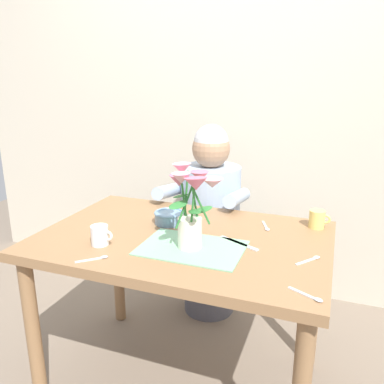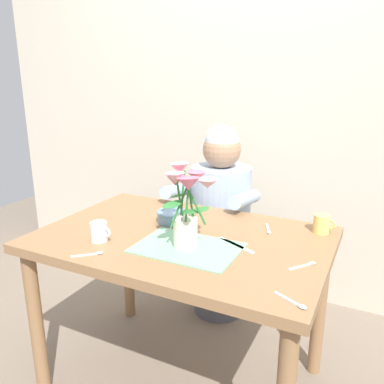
% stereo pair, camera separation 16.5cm
% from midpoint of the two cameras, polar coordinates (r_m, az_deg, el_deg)
% --- Properties ---
extents(ground_plane, '(6.00, 6.00, 0.00)m').
position_cam_midpoint_polar(ground_plane, '(2.07, -3.67, -25.58)').
color(ground_plane, '#756656').
extents(wood_panel_backdrop, '(4.00, 0.10, 2.50)m').
position_cam_midpoint_polar(wood_panel_backdrop, '(2.54, 5.75, 13.26)').
color(wood_panel_backdrop, beige).
rests_on(wood_panel_backdrop, ground_plane).
extents(dining_table, '(1.20, 0.80, 0.74)m').
position_cam_midpoint_polar(dining_table, '(1.71, -4.06, -9.35)').
color(dining_table, olive).
rests_on(dining_table, ground_plane).
extents(seated_person, '(0.45, 0.47, 1.14)m').
position_cam_midpoint_polar(seated_person, '(2.30, 0.53, -4.61)').
color(seated_person, '#4C4C56').
rests_on(seated_person, ground_plane).
extents(striped_placemat, '(0.40, 0.28, 0.00)m').
position_cam_midpoint_polar(striped_placemat, '(1.55, -3.10, -8.10)').
color(striped_placemat, '#7AB289').
rests_on(striped_placemat, dining_table).
extents(flower_vase, '(0.24, 0.23, 0.32)m').
position_cam_midpoint_polar(flower_vase, '(1.49, -3.32, -1.66)').
color(flower_vase, silver).
rests_on(flower_vase, dining_table).
extents(ceramic_bowl, '(0.14, 0.14, 0.06)m').
position_cam_midpoint_polar(ceramic_bowl, '(1.80, -5.95, -3.65)').
color(ceramic_bowl, '#6689A8').
rests_on(ceramic_bowl, dining_table).
extents(dinner_knife, '(0.18, 0.10, 0.00)m').
position_cam_midpoint_polar(dinner_knife, '(1.60, 3.85, -7.38)').
color(dinner_knife, silver).
rests_on(dinner_knife, dining_table).
extents(ceramic_mug, '(0.09, 0.07, 0.08)m').
position_cam_midpoint_polar(ceramic_mug, '(1.63, -15.99, -6.08)').
color(ceramic_mug, silver).
rests_on(ceramic_mug, dining_table).
extents(tea_cup, '(0.09, 0.07, 0.08)m').
position_cam_midpoint_polar(tea_cup, '(1.80, 15.15, -3.84)').
color(tea_cup, '#E5C666').
rests_on(tea_cup, dining_table).
extents(spoon_0, '(0.10, 0.09, 0.01)m').
position_cam_midpoint_polar(spoon_0, '(1.53, -16.61, -9.23)').
color(spoon_0, silver).
rests_on(spoon_0, dining_table).
extents(spoon_1, '(0.06, 0.12, 0.01)m').
position_cam_midpoint_polar(spoon_1, '(1.76, 8.04, -5.11)').
color(spoon_1, silver).
rests_on(spoon_1, dining_table).
extents(spoon_2, '(0.08, 0.10, 0.01)m').
position_cam_midpoint_polar(spoon_2, '(1.50, 13.86, -9.46)').
color(spoon_2, silver).
rests_on(spoon_2, dining_table).
extents(spoon_3, '(0.11, 0.07, 0.01)m').
position_cam_midpoint_polar(spoon_3, '(1.26, 13.13, -14.60)').
color(spoon_3, silver).
rests_on(spoon_3, dining_table).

